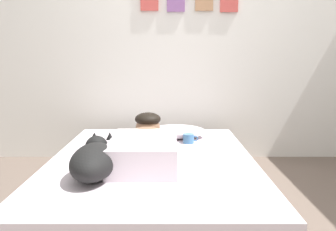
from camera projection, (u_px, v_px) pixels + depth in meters
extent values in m
plane|color=#66564C|center=(203.00, 224.00, 2.26)|extent=(12.29, 12.29, 0.00)
cube|color=silver|center=(190.00, 34.00, 3.63)|extent=(4.14, 0.10, 2.50)
cube|color=#CC4C47|center=(151.00, 1.00, 3.52)|extent=(0.17, 0.02, 0.17)
cube|color=#8C5999|center=(177.00, 3.00, 3.52)|extent=(0.17, 0.02, 0.17)
cube|color=tan|center=(205.00, 1.00, 3.52)|extent=(0.17, 0.02, 0.17)
cube|color=#CC4C47|center=(230.00, 3.00, 3.52)|extent=(0.17, 0.02, 0.17)
cube|color=#726051|center=(154.00, 195.00, 2.56)|extent=(1.44, 2.06, 0.14)
cube|color=silver|center=(154.00, 172.00, 2.54)|extent=(1.40, 2.00, 0.20)
ellipsoid|color=silver|center=(177.00, 131.00, 3.14)|extent=(0.52, 0.32, 0.11)
cube|color=silver|center=(145.00, 152.00, 2.33)|extent=(0.42, 0.64, 0.18)
ellipsoid|color=#8C664C|center=(148.00, 137.00, 2.66)|extent=(0.32, 0.20, 0.16)
sphere|color=#8C664C|center=(149.00, 128.00, 2.82)|extent=(0.19, 0.19, 0.19)
ellipsoid|color=black|center=(149.00, 119.00, 2.80)|extent=(0.20, 0.20, 0.10)
cylinder|color=#8C664C|center=(136.00, 137.00, 2.81)|extent=(0.23, 0.07, 0.14)
cylinder|color=#8C664C|center=(162.00, 137.00, 2.81)|extent=(0.23, 0.07, 0.14)
ellipsoid|color=black|center=(95.00, 162.00, 2.09)|extent=(0.26, 0.48, 0.20)
sphere|color=black|center=(98.00, 147.00, 2.34)|extent=(0.15, 0.15, 0.15)
cone|color=black|center=(96.00, 136.00, 2.35)|extent=(0.05, 0.05, 0.05)
cone|color=black|center=(111.00, 136.00, 2.35)|extent=(0.05, 0.05, 0.05)
cylinder|color=teal|center=(190.00, 139.00, 2.95)|extent=(0.09, 0.09, 0.07)
torus|color=teal|center=(197.00, 139.00, 2.95)|extent=(0.05, 0.01, 0.05)
cube|color=black|center=(172.00, 156.00, 2.56)|extent=(0.07, 0.14, 0.01)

